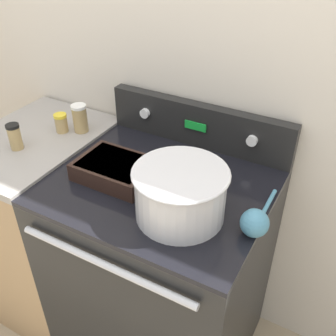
{
  "coord_description": "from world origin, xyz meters",
  "views": [
    {
      "loc": [
        0.56,
        -0.63,
        1.77
      ],
      "look_at": [
        0.02,
        0.35,
        1.0
      ],
      "focal_mm": 42.0,
      "sensor_mm": 36.0,
      "label": 1
    }
  ],
  "objects_px": {
    "spice_jar_yellow_cap": "(61,123)",
    "spice_jar_black_cap": "(15,137)",
    "mixing_bowl": "(180,191)",
    "spice_jar_white_cap": "(80,118)",
    "casserole_dish": "(116,168)",
    "ladle": "(255,222)"
  },
  "relations": [
    {
      "from": "ladle",
      "to": "casserole_dish",
      "type": "bearing_deg",
      "value": 176.13
    },
    {
      "from": "mixing_bowl",
      "to": "spice_jar_white_cap",
      "type": "height_order",
      "value": "mixing_bowl"
    },
    {
      "from": "spice_jar_white_cap",
      "to": "spice_jar_black_cap",
      "type": "bearing_deg",
      "value": -119.47
    },
    {
      "from": "mixing_bowl",
      "to": "spice_jar_yellow_cap",
      "type": "relative_size",
      "value": 3.7
    },
    {
      "from": "spice_jar_yellow_cap",
      "to": "spice_jar_black_cap",
      "type": "xyz_separation_m",
      "value": [
        -0.06,
        -0.19,
        0.01
      ]
    },
    {
      "from": "ladle",
      "to": "spice_jar_yellow_cap",
      "type": "height_order",
      "value": "spice_jar_yellow_cap"
    },
    {
      "from": "ladle",
      "to": "spice_jar_yellow_cap",
      "type": "xyz_separation_m",
      "value": [
        -0.91,
        0.18,
        0.01
      ]
    },
    {
      "from": "spice_jar_white_cap",
      "to": "ladle",
      "type": "bearing_deg",
      "value": -15.08
    },
    {
      "from": "mixing_bowl",
      "to": "spice_jar_white_cap",
      "type": "bearing_deg",
      "value": 156.68
    },
    {
      "from": "spice_jar_yellow_cap",
      "to": "spice_jar_white_cap",
      "type": "bearing_deg",
      "value": 31.97
    },
    {
      "from": "casserole_dish",
      "to": "spice_jar_black_cap",
      "type": "distance_m",
      "value": 0.45
    },
    {
      "from": "ladle",
      "to": "spice_jar_black_cap",
      "type": "height_order",
      "value": "spice_jar_black_cap"
    },
    {
      "from": "mixing_bowl",
      "to": "spice_jar_white_cap",
      "type": "xyz_separation_m",
      "value": [
        -0.61,
        0.26,
        -0.02
      ]
    },
    {
      "from": "mixing_bowl",
      "to": "spice_jar_yellow_cap",
      "type": "height_order",
      "value": "mixing_bowl"
    },
    {
      "from": "ladle",
      "to": "spice_jar_black_cap",
      "type": "distance_m",
      "value": 0.97
    },
    {
      "from": "casserole_dish",
      "to": "spice_jar_yellow_cap",
      "type": "relative_size",
      "value": 3.37
    },
    {
      "from": "spice_jar_yellow_cap",
      "to": "spice_jar_black_cap",
      "type": "bearing_deg",
      "value": -108.45
    },
    {
      "from": "casserole_dish",
      "to": "spice_jar_black_cap",
      "type": "height_order",
      "value": "spice_jar_black_cap"
    },
    {
      "from": "casserole_dish",
      "to": "mixing_bowl",
      "type": "bearing_deg",
      "value": -13.59
    },
    {
      "from": "mixing_bowl",
      "to": "spice_jar_black_cap",
      "type": "xyz_separation_m",
      "value": [
        -0.74,
        0.03,
        -0.03
      ]
    },
    {
      "from": "mixing_bowl",
      "to": "casserole_dish",
      "type": "height_order",
      "value": "mixing_bowl"
    },
    {
      "from": "mixing_bowl",
      "to": "casserole_dish",
      "type": "relative_size",
      "value": 1.1
    }
  ]
}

